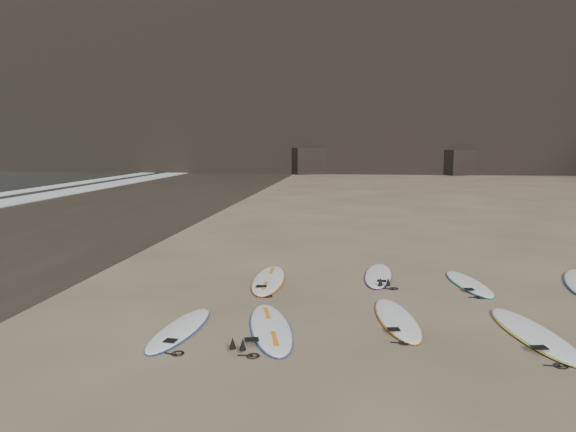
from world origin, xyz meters
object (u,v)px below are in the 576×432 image
(surfboard_1, at_px, (271,327))
(surfboard_3, at_px, (533,333))
(surfboard_5, at_px, (269,279))
(surfboard_7, at_px, (469,283))
(surfboard_0, at_px, (180,329))
(surfboard_2, at_px, (397,319))
(surfboard_6, at_px, (378,275))

(surfboard_1, distance_m, surfboard_3, 4.16)
(surfboard_5, relative_size, surfboard_7, 1.17)
(surfboard_0, distance_m, surfboard_1, 1.46)
(surfboard_2, height_order, surfboard_3, surfboard_3)
(surfboard_3, bearing_deg, surfboard_7, 86.32)
(surfboard_2, xyz_separation_m, surfboard_6, (-0.20, 3.16, -0.00))
(surfboard_2, relative_size, surfboard_5, 0.90)
(surfboard_2, relative_size, surfboard_6, 1.00)
(surfboard_0, height_order, surfboard_6, surfboard_6)
(surfboard_1, height_order, surfboard_3, surfboard_3)
(surfboard_5, xyz_separation_m, surfboard_7, (4.29, 0.22, -0.01))
(surfboard_0, bearing_deg, surfboard_7, 39.79)
(surfboard_3, height_order, surfboard_5, same)
(surfboard_2, bearing_deg, surfboard_6, 85.23)
(surfboard_7, bearing_deg, surfboard_1, -148.27)
(surfboard_1, xyz_separation_m, surfboard_2, (2.07, 0.72, -0.00))
(surfboard_1, bearing_deg, surfboard_6, 49.86)
(surfboard_1, xyz_separation_m, surfboard_5, (-0.53, 3.15, 0.00))
(surfboard_6, relative_size, surfboard_7, 1.06)
(surfboard_1, bearing_deg, surfboard_0, 174.99)
(surfboard_3, bearing_deg, surfboard_1, 172.19)
(surfboard_1, bearing_deg, surfboard_5, 85.17)
(surfboard_2, relative_size, surfboard_7, 1.06)
(surfboard_6, bearing_deg, surfboard_2, -82.25)
(surfboard_7, bearing_deg, surfboard_6, 154.85)
(surfboard_1, bearing_deg, surfboard_2, 4.74)
(surfboard_2, bearing_deg, surfboard_0, -173.17)
(surfboard_0, xyz_separation_m, surfboard_2, (3.51, 0.95, 0.00))
(surfboard_6, height_order, surfboard_7, surfboard_6)
(surfboard_0, distance_m, surfboard_2, 3.64)
(surfboard_3, relative_size, surfboard_6, 1.12)
(surfboard_0, relative_size, surfboard_6, 0.94)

